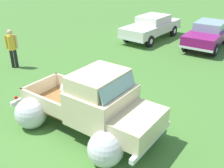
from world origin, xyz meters
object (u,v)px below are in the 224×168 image
(vintage_pickup_truck, at_px, (95,109))
(show_car_1, at_px, (208,33))
(spectator_0, at_px, (12,46))
(show_car_0, at_px, (152,26))

(vintage_pickup_truck, xyz_separation_m, show_car_1, (0.91, 10.12, 0.02))
(show_car_1, relative_size, spectator_0, 2.46)
(show_car_0, relative_size, show_car_1, 1.11)
(show_car_1, distance_m, spectator_0, 10.52)
(show_car_1, xyz_separation_m, spectator_0, (-6.99, -7.86, 0.25))
(vintage_pickup_truck, relative_size, show_car_1, 1.08)
(show_car_0, bearing_deg, show_car_1, 98.48)
(show_car_0, relative_size, spectator_0, 2.74)
(vintage_pickup_truck, bearing_deg, show_car_0, 109.01)
(show_car_1, height_order, spectator_0, spectator_0)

